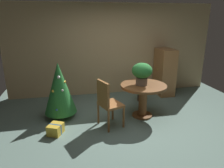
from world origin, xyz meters
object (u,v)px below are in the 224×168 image
object	(u,v)px
flower_vase	(142,72)
wooden_chair_left	(107,101)
round_dining_table	(143,93)
holiday_tree	(59,88)
potted_plant	(141,91)
wooden_cabinet	(165,72)
gift_box_gold	(56,129)

from	to	relation	value
flower_vase	wooden_chair_left	bearing A→B (deg)	-158.56
flower_vase	wooden_chair_left	size ratio (longest dim) A/B	0.49
round_dining_table	flower_vase	distance (m)	0.49
holiday_tree	potted_plant	distance (m)	2.26
round_dining_table	holiday_tree	bearing A→B (deg)	169.84
round_dining_table	potted_plant	size ratio (longest dim) A/B	2.11
wooden_chair_left	flower_vase	bearing A→B (deg)	21.44
wooden_cabinet	potted_plant	distance (m)	1.01
potted_plant	holiday_tree	bearing A→B (deg)	-164.76
flower_vase	holiday_tree	xyz separation A→B (m)	(-1.80, 0.32, -0.35)
round_dining_table	gift_box_gold	world-z (taller)	round_dining_table
round_dining_table	wooden_cabinet	size ratio (longest dim) A/B	0.76
round_dining_table	wooden_chair_left	distance (m)	0.94
gift_box_gold	round_dining_table	bearing A→B (deg)	12.03
round_dining_table	wooden_cabinet	xyz separation A→B (m)	(1.13, 1.32, 0.10)
round_dining_table	flower_vase	world-z (taller)	flower_vase
gift_box_gold	flower_vase	bearing A→B (deg)	12.52
gift_box_gold	potted_plant	xyz separation A→B (m)	(2.23, 1.33, 0.18)
flower_vase	wooden_chair_left	distance (m)	1.02
flower_vase	potted_plant	xyz separation A→B (m)	(0.34, 0.91, -0.78)
wooden_cabinet	potted_plant	world-z (taller)	wooden_cabinet
wooden_chair_left	gift_box_gold	distance (m)	1.16
gift_box_gold	potted_plant	bearing A→B (deg)	30.72
wooden_chair_left	potted_plant	distance (m)	1.73
round_dining_table	potted_plant	distance (m)	1.00
flower_vase	gift_box_gold	distance (m)	2.16
gift_box_gold	holiday_tree	bearing A→B (deg)	82.88
round_dining_table	wooden_cabinet	world-z (taller)	wooden_cabinet
wooden_cabinet	potted_plant	bearing A→B (deg)	-154.26
wooden_cabinet	potted_plant	xyz separation A→B (m)	(-0.83, -0.40, -0.40)
round_dining_table	holiday_tree	distance (m)	1.88
wooden_chair_left	holiday_tree	xyz separation A→B (m)	(-0.96, 0.65, 0.14)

